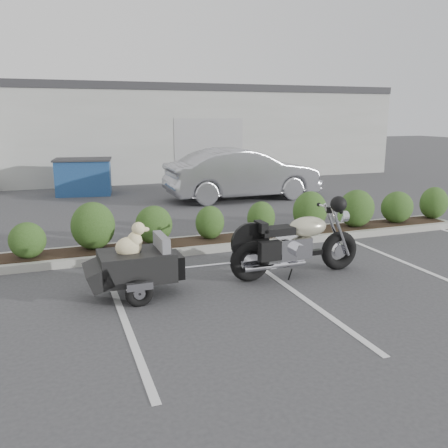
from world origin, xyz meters
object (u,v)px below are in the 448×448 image
object	(u,v)px
pet_trailer	(135,265)
dumpster	(84,176)
motorcycle	(297,244)
sedan	(243,174)

from	to	relation	value
pet_trailer	dumpster	world-z (taller)	dumpster
dumpster	pet_trailer	bearing A→B (deg)	-80.73
pet_trailer	dumpster	bearing A→B (deg)	89.49
dumpster	motorcycle	bearing A→B (deg)	-65.52
pet_trailer	sedan	size ratio (longest dim) A/B	0.39
sedan	dumpster	distance (m)	5.62
sedan	motorcycle	bearing A→B (deg)	164.04
motorcycle	sedan	bearing A→B (deg)	73.85
motorcycle	pet_trailer	world-z (taller)	motorcycle
dumpster	sedan	bearing A→B (deg)	-20.26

